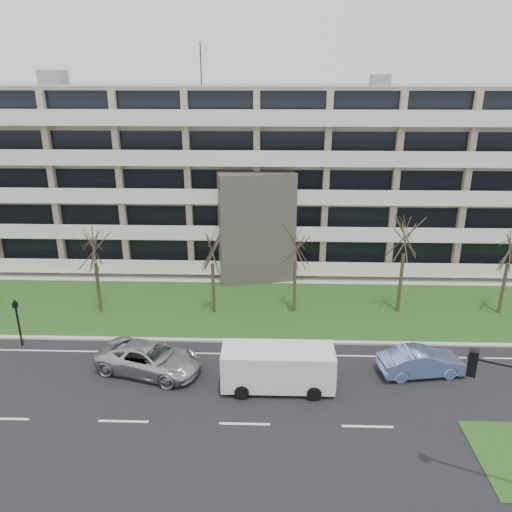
{
  "coord_description": "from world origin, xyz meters",
  "views": [
    {
      "loc": [
        1.21,
        -20.12,
        16.11
      ],
      "look_at": [
        0.24,
        10.0,
        5.14
      ],
      "focal_mm": 35.0,
      "sensor_mm": 36.0,
      "label": 1
    }
  ],
  "objects_px": {
    "blue_sedan": "(421,362)",
    "white_van": "(279,365)",
    "silver_pickup": "(149,359)",
    "pedestrian_signal": "(17,317)"
  },
  "relations": [
    {
      "from": "blue_sedan",
      "to": "pedestrian_signal",
      "type": "bearing_deg",
      "value": 75.17
    },
    {
      "from": "silver_pickup",
      "to": "pedestrian_signal",
      "type": "distance_m",
      "value": 9.25
    },
    {
      "from": "silver_pickup",
      "to": "pedestrian_signal",
      "type": "bearing_deg",
      "value": 89.39
    },
    {
      "from": "blue_sedan",
      "to": "pedestrian_signal",
      "type": "xyz_separation_m",
      "value": [
        -24.28,
        2.43,
        1.21
      ]
    },
    {
      "from": "silver_pickup",
      "to": "white_van",
      "type": "height_order",
      "value": "white_van"
    },
    {
      "from": "blue_sedan",
      "to": "white_van",
      "type": "relative_size",
      "value": 0.8
    },
    {
      "from": "blue_sedan",
      "to": "white_van",
      "type": "bearing_deg",
      "value": 91.5
    },
    {
      "from": "silver_pickup",
      "to": "pedestrian_signal",
      "type": "relative_size",
      "value": 1.92
    },
    {
      "from": "pedestrian_signal",
      "to": "white_van",
      "type": "bearing_deg",
      "value": -29.07
    },
    {
      "from": "blue_sedan",
      "to": "white_van",
      "type": "xyz_separation_m",
      "value": [
        -8.09,
        -1.52,
        0.61
      ]
    }
  ]
}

